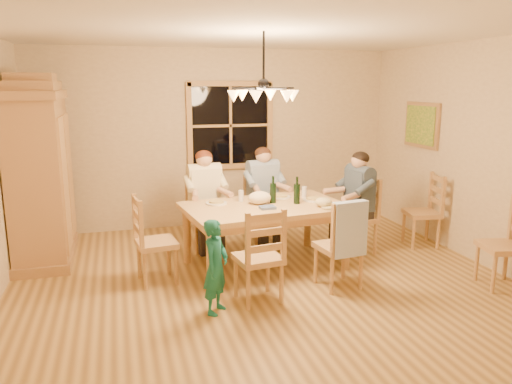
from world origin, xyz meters
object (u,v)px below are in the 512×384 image
object	(u,v)px
chair_end_left	(157,256)
chair_spare_front	(501,260)
chair_far_left	(206,227)
chair_spare_back	(421,224)
chandelier	(264,93)
wine_bottle_b	(297,190)
chair_near_right	(338,260)
armoire	(41,177)
chair_end_right	(356,230)
chair_far_right	(263,220)
adult_woman	(205,188)
adult_slate_man	(358,190)
wine_bottle_a	(273,189)
chair_near_left	(258,272)
dining_table	(265,213)
adult_plaid_man	(263,183)
child	(216,267)

from	to	relation	value
chair_end_left	chair_spare_front	xyz separation A→B (m)	(3.59, -1.14, 0.00)
chair_far_left	chair_spare_back	distance (m)	2.94
chandelier	wine_bottle_b	distance (m)	1.36
wine_bottle_b	chair_near_right	bearing A→B (deg)	-76.49
armoire	chair_near_right	world-z (taller)	armoire
chair_end_right	chair_far_right	bearing A→B (deg)	46.64
chair_end_right	adult_woman	world-z (taller)	adult_woman
adult_slate_man	wine_bottle_b	distance (m)	0.94
wine_bottle_b	chair_spare_front	world-z (taller)	wine_bottle_b
chair_spare_front	wine_bottle_b	bearing A→B (deg)	67.27
chair_far_right	wine_bottle_b	bearing A→B (deg)	90.95
chair_near_right	wine_bottle_a	bearing A→B (deg)	109.20
chair_end_left	chair_end_right	bearing A→B (deg)	90.00
chair_near_left	adult_woman	bearing A→B (deg)	90.00
chair_far_right	wine_bottle_a	world-z (taller)	wine_bottle_a
chandelier	dining_table	world-z (taller)	chandelier
adult_plaid_man	chair_spare_back	xyz separation A→B (m)	(2.03, -0.75, -0.54)
chair_end_right	adult_woman	size ratio (longest dim) A/B	1.13
chair_far_right	chair_end_right	distance (m)	1.30
armoire	chandelier	bearing A→B (deg)	-31.26
armoire	wine_bottle_b	xyz separation A→B (m)	(2.98, -1.02, -0.13)
chair_far_right	chair_end_left	world-z (taller)	same
adult_woman	chair_near_left	bearing A→B (deg)	90.00
chair_near_left	chair_far_right	bearing A→B (deg)	64.80
dining_table	chair_end_left	distance (m)	1.36
chair_near_right	child	world-z (taller)	chair_near_right
chair_far_left	chair_spare_front	world-z (taller)	same
chandelier	armoire	xyz separation A→B (m)	(-2.42, 1.47, -1.02)
chair_near_right	chair_end_left	world-z (taller)	same
chair_far_right	child	bearing A→B (deg)	54.83
chair_far_right	adult_slate_man	bearing A→B (deg)	136.64
chair_near_right	adult_plaid_man	distance (m)	1.87
chair_far_right	chair_end_right	xyz separation A→B (m)	(1.05, -0.77, 0.00)
chair_near_left	adult_plaid_man	distance (m)	2.05
chair_near_left	wine_bottle_b	world-z (taller)	wine_bottle_b
chair_near_right	chair_end_right	bearing A→B (deg)	46.74
chair_end_right	chair_spare_front	distance (m)	1.77
adult_plaid_man	child	size ratio (longest dim) A/B	0.94
chair_end_left	chair_spare_back	xyz separation A→B (m)	(3.59, 0.35, 0.00)
chair_far_left	chair_near_right	xyz separation A→B (m)	(1.17, -1.65, 0.00)
chair_spare_back	dining_table	bearing A→B (deg)	105.70
chair_near_right	chair_end_left	bearing A→B (deg)	153.43
adult_slate_man	wine_bottle_a	world-z (taller)	adult_slate_man
chair_far_right	chair_spare_front	world-z (taller)	same
adult_plaid_man	wine_bottle_a	distance (m)	0.86
adult_woman	chandelier	bearing A→B (deg)	100.39
adult_plaid_man	chair_far_right	bearing A→B (deg)	-111.33
child	dining_table	bearing A→B (deg)	-0.40
chandelier	adult_slate_man	size ratio (longest dim) A/B	0.88
adult_woman	child	xyz separation A→B (m)	(-0.24, -1.92, -0.38)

